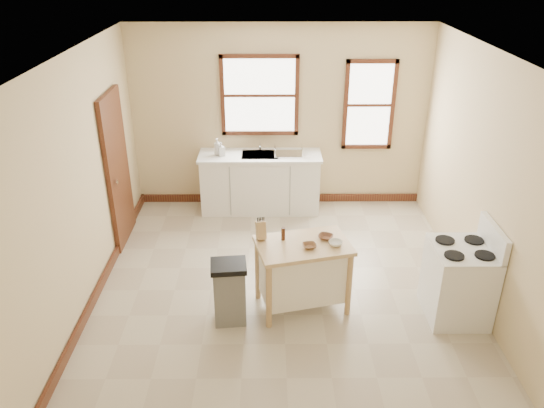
{
  "coord_description": "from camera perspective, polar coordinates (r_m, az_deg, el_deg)",
  "views": [
    {
      "loc": [
        -0.17,
        -5.33,
        3.79
      ],
      "look_at": [
        -0.13,
        0.4,
        0.97
      ],
      "focal_mm": 35.0,
      "sensor_mm": 36.0,
      "label": 1
    }
  ],
  "objects": [
    {
      "name": "kitchen_island",
      "position": [
        6.06,
        3.29,
        -7.67
      ],
      "size": [
        1.14,
        0.87,
        0.83
      ],
      "primitive_type": null,
      "rotation": [
        0.0,
        0.0,
        0.24
      ],
      "color": "tan",
      "rests_on": "ground"
    },
    {
      "name": "window_side",
      "position": [
        8.25,
        10.41,
        10.41
      ],
      "size": [
        0.77,
        0.06,
        1.37
      ],
      "primitive_type": null,
      "color": "#3F1711",
      "rests_on": "wall_back"
    },
    {
      "name": "bowl_c",
      "position": [
        5.83,
        6.85,
        -4.22
      ],
      "size": [
        0.21,
        0.21,
        0.05
      ],
      "primitive_type": "imported",
      "rotation": [
        0.0,
        0.0,
        0.65
      ],
      "color": "silver",
      "rests_on": "kitchen_island"
    },
    {
      "name": "door_left",
      "position": [
        7.46,
        -16.28,
        3.57
      ],
      "size": [
        0.06,
        0.9,
        2.1
      ],
      "primitive_type": "cube",
      "color": "#3F1711",
      "rests_on": "ground"
    },
    {
      "name": "ceiling",
      "position": [
        5.42,
        1.46,
        15.69
      ],
      "size": [
        5.0,
        5.0,
        0.0
      ],
      "primitive_type": "plane",
      "rotation": [
        3.14,
        0.0,
        0.0
      ],
      "color": "white",
      "rests_on": "ground"
    },
    {
      "name": "wall_back",
      "position": [
        8.19,
        0.82,
        9.25
      ],
      "size": [
        4.5,
        0.04,
        2.8
      ],
      "primitive_type": "cube",
      "color": "#CEB787",
      "rests_on": "ground"
    },
    {
      "name": "bowl_a",
      "position": [
        5.76,
        4.04,
        -4.52
      ],
      "size": [
        0.18,
        0.18,
        0.04
      ],
      "primitive_type": "imported",
      "rotation": [
        0.0,
        0.0,
        0.15
      ],
      "color": "brown",
      "rests_on": "kitchen_island"
    },
    {
      "name": "pepper_grinder",
      "position": [
        5.87,
        1.22,
        -3.22
      ],
      "size": [
        0.05,
        0.05,
        0.15
      ],
      "primitive_type": "cylinder",
      "rotation": [
        0.0,
        0.0,
        0.13
      ],
      "color": "#402111",
      "rests_on": "kitchen_island"
    },
    {
      "name": "wall_right",
      "position": [
        6.32,
        22.16,
        1.96
      ],
      "size": [
        0.04,
        5.0,
        2.8
      ],
      "primitive_type": "cube",
      "color": "#CEB787",
      "rests_on": "ground"
    },
    {
      "name": "bowl_b",
      "position": [
        5.95,
        5.78,
        -3.53
      ],
      "size": [
        0.21,
        0.21,
        0.04
      ],
      "primitive_type": "imported",
      "rotation": [
        0.0,
        0.0,
        1.18
      ],
      "color": "brown",
      "rests_on": "kitchen_island"
    },
    {
      "name": "knife_block",
      "position": [
        5.88,
        -1.2,
        -2.9
      ],
      "size": [
        0.12,
        0.12,
        0.2
      ],
      "primitive_type": null,
      "rotation": [
        0.0,
        0.0,
        0.26
      ],
      "color": "tan",
      "rests_on": "kitchen_island"
    },
    {
      "name": "sink_counter",
      "position": [
        8.23,
        -1.27,
        2.36
      ],
      "size": [
        1.86,
        0.62,
        0.92
      ],
      "primitive_type": null,
      "color": "white",
      "rests_on": "ground"
    },
    {
      "name": "baseboard_back",
      "position": [
        8.65,
        0.77,
        0.67
      ],
      "size": [
        4.5,
        0.04,
        0.12
      ],
      "primitive_type": "cube",
      "color": "#3F1711",
      "rests_on": "ground"
    },
    {
      "name": "floor",
      "position": [
        6.54,
        1.18,
        -9.2
      ],
      "size": [
        5.0,
        5.0,
        0.0
      ],
      "primitive_type": "plane",
      "color": "#BBAF94",
      "rests_on": "ground"
    },
    {
      "name": "faucet",
      "position": [
        8.19,
        -1.29,
        6.52
      ],
      "size": [
        0.03,
        0.03,
        0.22
      ],
      "primitive_type": "cylinder",
      "color": "silver",
      "rests_on": "sink_counter"
    },
    {
      "name": "dish_rack",
      "position": [
        8.04,
        1.78,
        5.71
      ],
      "size": [
        0.51,
        0.44,
        0.11
      ],
      "primitive_type": null,
      "rotation": [
        0.0,
        0.0,
        -0.32
      ],
      "color": "silver",
      "rests_on": "sink_counter"
    },
    {
      "name": "trash_bin",
      "position": [
        5.88,
        -4.58,
        -9.46
      ],
      "size": [
        0.41,
        0.36,
        0.74
      ],
      "primitive_type": null,
      "rotation": [
        0.0,
        0.0,
        0.1
      ],
      "color": "slate",
      "rests_on": "ground"
    },
    {
      "name": "soap_bottle_a",
      "position": [
        8.03,
        -5.9,
        6.15
      ],
      "size": [
        0.13,
        0.13,
        0.26
      ],
      "primitive_type": "imported",
      "rotation": [
        0.0,
        0.0,
        -0.36
      ],
      "color": "#B2B2B2",
      "rests_on": "sink_counter"
    },
    {
      "name": "soap_bottle_b",
      "position": [
        8.01,
        -5.48,
        5.91
      ],
      "size": [
        0.12,
        0.12,
        0.21
      ],
      "primitive_type": "imported",
      "rotation": [
        0.0,
        0.0,
        0.4
      ],
      "color": "#B2B2B2",
      "rests_on": "sink_counter"
    },
    {
      "name": "window_main",
      "position": [
        8.07,
        -1.34,
        11.58
      ],
      "size": [
        1.17,
        0.06,
        1.22
      ],
      "primitive_type": null,
      "color": "#3F1711",
      "rests_on": "wall_back"
    },
    {
      "name": "gas_stove",
      "position": [
        6.19,
        19.56,
        -6.89
      ],
      "size": [
        0.7,
        0.7,
        1.13
      ],
      "primitive_type": null,
      "color": "white",
      "rests_on": "ground"
    },
    {
      "name": "wall_left",
      "position": [
        6.2,
        -19.99,
        1.88
      ],
      "size": [
        0.04,
        5.0,
        2.8
      ],
      "primitive_type": "cube",
      "color": "#CEB787",
      "rests_on": "ground"
    },
    {
      "name": "baseboard_left",
      "position": [
        6.82,
        -18.02,
        -8.42
      ],
      "size": [
        0.04,
        5.0,
        0.12
      ],
      "primitive_type": "cube",
      "color": "#3F1711",
      "rests_on": "ground"
    }
  ]
}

